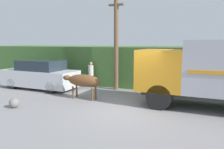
{
  "coord_description": "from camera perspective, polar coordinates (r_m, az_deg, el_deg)",
  "views": [
    {
      "loc": [
        2.97,
        -8.48,
        2.79
      ],
      "look_at": [
        -1.29,
        1.17,
        1.28
      ],
      "focal_mm": 35.0,
      "sensor_mm": 36.0,
      "label": 1
    }
  ],
  "objects": [
    {
      "name": "ground_plane",
      "position": [
        9.41,
        4.37,
        -9.11
      ],
      "size": [
        60.0,
        60.0,
        0.0
      ],
      "primitive_type": "plane",
      "color": "gray"
    },
    {
      "name": "hillside_embankment",
      "position": [
        15.9,
        12.97,
        2.5
      ],
      "size": [
        32.0,
        6.3,
        2.55
      ],
      "color": "#426B33",
      "rests_on": "ground_plane"
    },
    {
      "name": "cargo_truck",
      "position": [
        10.07,
        26.55,
        0.84
      ],
      "size": [
        6.61,
        2.38,
        2.92
      ],
      "rotation": [
        0.0,
        0.0,
        -0.04
      ],
      "color": "#2D2D2D",
      "rests_on": "ground_plane"
    },
    {
      "name": "brown_cow",
      "position": [
        11.03,
        -7.54,
        -1.64
      ],
      "size": [
        2.16,
        0.62,
        1.25
      ],
      "rotation": [
        0.0,
        0.0,
        -0.09
      ],
      "color": "brown",
      "rests_on": "ground_plane"
    },
    {
      "name": "parked_suv",
      "position": [
        14.19,
        -18.29,
        -0.1
      ],
      "size": [
        4.79,
        1.86,
        1.77
      ],
      "rotation": [
        0.0,
        0.0,
        0.05
      ],
      "color": "silver",
      "rests_on": "ground_plane"
    },
    {
      "name": "pedestrian_on_hill",
      "position": [
        14.04,
        -5.47,
        0.3
      ],
      "size": [
        0.44,
        0.44,
        1.61
      ],
      "rotation": [
        0.0,
        0.0,
        2.91
      ],
      "color": "#38332D",
      "rests_on": "ground_plane"
    },
    {
      "name": "utility_pole",
      "position": [
        13.03,
        1.09,
        8.8
      ],
      "size": [
        0.9,
        0.27,
        5.67
      ],
      "color": "brown",
      "rests_on": "ground_plane"
    },
    {
      "name": "roadside_rock",
      "position": [
        10.48,
        -24.17,
        -6.79
      ],
      "size": [
        0.43,
        0.43,
        0.43
      ],
      "color": "gray",
      "rests_on": "ground_plane"
    }
  ]
}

